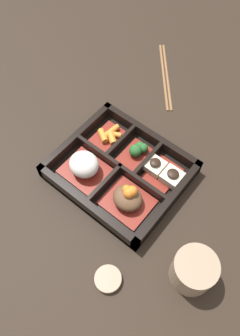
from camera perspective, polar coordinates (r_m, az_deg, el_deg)
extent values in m
plane|color=black|center=(0.72, 0.00, -1.01)|extent=(3.00, 3.00, 0.00)
cube|color=black|center=(0.71, 0.00, -0.81)|extent=(0.27, 0.23, 0.01)
cube|color=black|center=(0.75, 5.26, 5.33)|extent=(0.27, 0.01, 0.04)
cube|color=black|center=(0.67, -5.93, -6.50)|extent=(0.27, 0.01, 0.04)
cube|color=black|center=(0.67, 8.39, -6.11)|extent=(0.01, 0.23, 0.04)
cube|color=black|center=(0.75, -7.50, 5.02)|extent=(0.01, 0.23, 0.04)
cube|color=black|center=(0.70, 0.21, -0.02)|extent=(0.24, 0.01, 0.04)
cube|color=black|center=(0.71, 4.82, 1.09)|extent=(0.01, 0.10, 0.04)
cube|color=black|center=(0.74, 0.14, 4.24)|extent=(0.01, 0.10, 0.04)
cube|color=black|center=(0.68, -2.58, -2.98)|extent=(0.01, 0.11, 0.04)
cube|color=maroon|center=(0.67, 1.30, -5.97)|extent=(0.10, 0.08, 0.01)
ellipsoid|color=brown|center=(0.66, 1.33, -5.26)|extent=(0.06, 0.06, 0.03)
sphere|color=orange|center=(0.64, 2.08, -4.07)|extent=(0.02, 0.02, 0.02)
sphere|color=orange|center=(0.64, 1.15, -3.70)|extent=(0.02, 0.02, 0.02)
sphere|color=orange|center=(0.64, 1.50, -4.38)|extent=(0.02, 0.02, 0.02)
cube|color=maroon|center=(0.71, -6.09, -0.51)|extent=(0.10, 0.08, 0.01)
ellipsoid|color=silver|center=(0.69, -6.29, 0.62)|extent=(0.06, 0.06, 0.05)
cube|color=maroon|center=(0.71, 7.39, -1.04)|extent=(0.06, 0.08, 0.01)
cube|color=beige|center=(0.69, 9.06, -1.57)|extent=(0.04, 0.04, 0.02)
ellipsoid|color=black|center=(0.68, 9.23, -0.99)|extent=(0.03, 0.02, 0.01)
cube|color=beige|center=(0.70, 6.07, 0.39)|extent=(0.04, 0.04, 0.02)
ellipsoid|color=black|center=(0.69, 6.17, 0.94)|extent=(0.02, 0.02, 0.01)
cube|color=maroon|center=(0.73, 2.38, 2.36)|extent=(0.05, 0.08, 0.01)
sphere|color=#265B28|center=(0.72, 3.40, 3.79)|extent=(0.02, 0.02, 0.02)
sphere|color=#265B28|center=(0.72, 4.04, 3.47)|extent=(0.02, 0.02, 0.02)
sphere|color=#265B28|center=(0.72, 2.52, 3.15)|extent=(0.03, 0.03, 0.03)
cube|color=maroon|center=(0.76, -2.16, 5.41)|extent=(0.06, 0.08, 0.01)
cylinder|color=orange|center=(0.75, -1.03, 5.89)|extent=(0.03, 0.03, 0.01)
cylinder|color=orange|center=(0.75, -1.66, 6.32)|extent=(0.02, 0.05, 0.01)
cylinder|color=orange|center=(0.74, -1.43, 5.31)|extent=(0.04, 0.03, 0.02)
cylinder|color=orange|center=(0.75, -2.99, 5.63)|extent=(0.04, 0.03, 0.02)
cylinder|color=gray|center=(0.62, 12.65, -17.01)|extent=(0.08, 0.08, 0.07)
cylinder|color=#597A38|center=(0.59, 13.25, -16.28)|extent=(0.06, 0.06, 0.01)
cylinder|color=brown|center=(0.91, 8.23, 15.72)|extent=(0.16, 0.19, 0.01)
cylinder|color=brown|center=(0.91, 7.64, 15.74)|extent=(0.16, 0.19, 0.01)
cylinder|color=gray|center=(0.63, -2.10, -18.75)|extent=(0.05, 0.05, 0.01)
cylinder|color=black|center=(0.63, -2.11, -18.68)|extent=(0.04, 0.04, 0.00)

